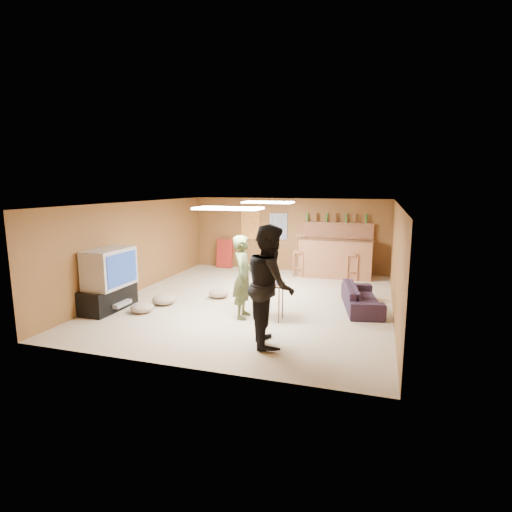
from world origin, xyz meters
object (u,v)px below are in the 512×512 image
(tray_table, at_px, (271,302))
(sofa, at_px, (362,297))
(person_olive, at_px, (243,277))
(person_black, at_px, (270,285))
(bar_counter, at_px, (335,258))
(tv_body, at_px, (109,268))

(tray_table, bearing_deg, sofa, 36.79)
(person_olive, bearing_deg, person_black, -148.83)
(bar_counter, distance_m, sofa, 2.98)
(bar_counter, distance_m, person_black, 5.24)
(sofa, xyz_separation_m, tray_table, (-1.65, -1.24, 0.10))
(bar_counter, relative_size, person_black, 1.01)
(sofa, height_order, tray_table, tray_table)
(person_olive, xyz_separation_m, sofa, (2.21, 1.25, -0.57))
(bar_counter, xyz_separation_m, person_black, (-0.50, -5.19, 0.44))
(person_olive, bearing_deg, bar_counter, -24.54)
(person_black, distance_m, tray_table, 1.32)
(person_olive, bearing_deg, tray_table, -95.27)
(tv_body, xyz_separation_m, sofa, (5.01, 1.61, -0.65))
(sofa, bearing_deg, person_olive, 108.38)
(bar_counter, height_order, sofa, bar_counter)
(person_olive, xyz_separation_m, tray_table, (0.56, 0.01, -0.46))
(bar_counter, height_order, person_black, person_black)
(tv_body, bearing_deg, person_black, -11.50)
(bar_counter, bearing_deg, tray_table, -100.97)
(tv_body, relative_size, tray_table, 1.53)
(bar_counter, height_order, person_olive, person_olive)
(person_black, distance_m, sofa, 2.82)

